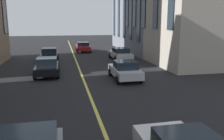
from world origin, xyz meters
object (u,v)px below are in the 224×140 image
car_red_trailing (83,47)px  car_silver_oncoming (120,54)px  car_black_mid (47,67)px  car_black_near (49,55)px  car_silver_far (125,70)px

car_red_trailing → car_silver_oncoming: size_ratio=1.00×
car_black_mid → car_silver_oncoming: (6.21, -7.59, 0.00)m
car_black_near → car_black_mid: bearing=-179.0°
car_black_mid → car_silver_oncoming: bearing=-50.7°
car_silver_far → car_black_near: bearing=30.9°
car_red_trailing → car_black_mid: bearing=164.1°
car_red_trailing → car_black_near: size_ratio=1.13×
car_red_trailing → car_black_near: 8.57m
car_black_mid → car_silver_far: bearing=-114.3°
car_black_mid → car_red_trailing: bearing=-15.9°
car_silver_oncoming → car_black_near: bearing=82.7°
car_silver_oncoming → car_black_mid: bearing=129.3°
car_black_near → car_red_trailing: bearing=-30.1°
car_silver_far → car_red_trailing: (17.21, 1.56, 0.00)m
car_red_trailing → car_silver_oncoming: 9.07m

